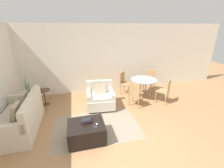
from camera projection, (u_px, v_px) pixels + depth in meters
ground_plane at (116, 148)px, 3.45m from camera, size 20.00×20.00×0.00m
wall_back at (93, 59)px, 6.11m from camera, size 12.00×0.06×2.75m
area_rug at (97, 126)px, 4.20m from camera, size 2.34×1.59×0.01m
couch at (21, 119)px, 3.98m from camera, size 0.91×1.74×0.96m
armchair at (100, 98)px, 5.14m from camera, size 0.97×0.95×0.85m
ottoman at (86, 131)px, 3.64m from camera, size 0.87×0.72×0.45m
book_stack at (87, 121)px, 3.61m from camera, size 0.23×0.19×0.09m
tv_remote_primary at (96, 126)px, 3.48m from camera, size 0.07×0.14×0.01m
tv_remote_secondary at (96, 125)px, 3.52m from camera, size 0.11×0.13×0.01m
potted_plant at (30, 100)px, 5.21m from camera, size 0.33×0.33×1.17m
side_table at (44, 94)px, 5.26m from camera, size 0.43×0.43×0.57m
dining_table at (144, 82)px, 5.72m from camera, size 1.01×1.01×0.75m
dining_chair_near_left at (135, 93)px, 5.11m from camera, size 0.59×0.59×0.90m
dining_chair_near_right at (165, 89)px, 5.38m from camera, size 0.59×0.59×0.90m
dining_chair_far_left at (124, 81)px, 6.17m from camera, size 0.59×0.59×0.90m
dining_chair_far_right at (150, 79)px, 6.43m from camera, size 0.59×0.59×0.90m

